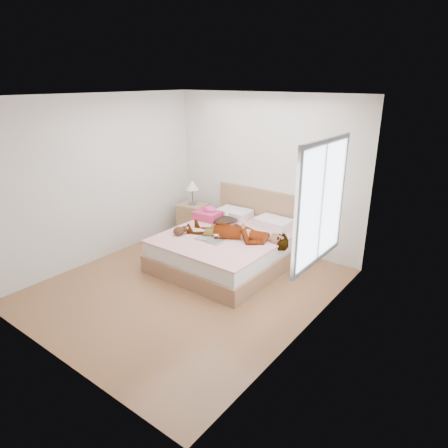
# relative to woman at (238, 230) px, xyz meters

# --- Properties ---
(ground) EXTENTS (4.00, 4.00, 0.00)m
(ground) POSITION_rel_woman_xyz_m (-0.20, -0.94, -0.62)
(ground) COLOR #522C19
(ground) RESTS_ON ground
(woman) EXTENTS (1.70, 1.03, 0.22)m
(woman) POSITION_rel_woman_xyz_m (0.00, 0.00, 0.00)
(woman) COLOR white
(woman) RESTS_ON bed
(hair) EXTENTS (0.50, 0.56, 0.07)m
(hair) POSITION_rel_woman_xyz_m (-0.57, 0.45, -0.07)
(hair) COLOR black
(hair) RESTS_ON bed
(phone) EXTENTS (0.06, 0.09, 0.05)m
(phone) POSITION_rel_woman_xyz_m (-0.50, 0.40, 0.06)
(phone) COLOR silver
(phone) RESTS_ON bed
(room_shell) EXTENTS (4.00, 4.00, 4.00)m
(room_shell) POSITION_rel_woman_xyz_m (1.58, -0.64, 0.88)
(room_shell) COLOR white
(room_shell) RESTS_ON ground
(bed) EXTENTS (1.80, 2.08, 1.00)m
(bed) POSITION_rel_woman_xyz_m (-0.20, 0.10, -0.34)
(bed) COLOR brown
(bed) RESTS_ON ground
(towel) EXTENTS (0.45, 0.38, 0.22)m
(towel) POSITION_rel_woman_xyz_m (-0.88, 0.36, -0.02)
(towel) COLOR #D03860
(towel) RESTS_ON bed
(magazine) EXTENTS (0.46, 0.31, 0.03)m
(magazine) POSITION_rel_woman_xyz_m (-0.26, -0.33, -0.10)
(magazine) COLOR silver
(magazine) RESTS_ON bed
(coffee_mug) EXTENTS (0.11, 0.08, 0.09)m
(coffee_mug) POSITION_rel_woman_xyz_m (-0.20, -0.28, -0.07)
(coffee_mug) COLOR white
(coffee_mug) RESTS_ON bed
(plush_toy) EXTENTS (0.20, 0.26, 0.13)m
(plush_toy) POSITION_rel_woman_xyz_m (-0.76, -0.47, -0.04)
(plush_toy) COLOR #32160E
(plush_toy) RESTS_ON bed
(nightstand) EXTENTS (0.55, 0.50, 1.05)m
(nightstand) POSITION_rel_woman_xyz_m (-1.49, 0.65, -0.27)
(nightstand) COLOR #8A5F3F
(nightstand) RESTS_ON ground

